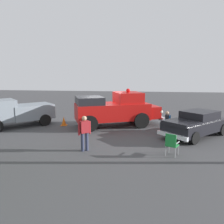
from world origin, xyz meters
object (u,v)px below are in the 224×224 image
at_px(classic_hot_rod, 196,124).
at_px(lawn_chair_near_truck, 168,122).
at_px(vintage_fire_truck, 115,109).
at_px(spectator_standing, 84,131).
at_px(spectator_seated, 166,120).
at_px(traffic_cone, 64,121).
at_px(lawn_chair_by_car, 171,143).
at_px(parked_pickup, 17,112).

bearing_deg(classic_hot_rod, lawn_chair_near_truck, 149.46).
distance_m(vintage_fire_truck, spectator_standing, 5.29).
xyz_separation_m(classic_hot_rod, spectator_seated, (-1.63, 0.92, -0.05)).
bearing_deg(traffic_cone, lawn_chair_near_truck, -5.75).
height_order(vintage_fire_truck, lawn_chair_by_car, vintage_fire_truck).
xyz_separation_m(vintage_fire_truck, traffic_cone, (-3.60, -0.29, -0.89)).
relative_size(lawn_chair_by_car, traffic_cone, 1.61).
relative_size(vintage_fire_truck, lawn_chair_near_truck, 6.20).
relative_size(vintage_fire_truck, parked_pickup, 1.35).
bearing_deg(classic_hot_rod, traffic_cone, 169.42).
xyz_separation_m(parked_pickup, traffic_cone, (3.06, 0.72, -0.68)).
height_order(vintage_fire_truck, traffic_cone, vintage_fire_truck).
xyz_separation_m(lawn_chair_near_truck, traffic_cone, (-7.03, 0.71, -0.28)).
bearing_deg(parked_pickup, spectator_seated, 0.28).
relative_size(lawn_chair_near_truck, traffic_cone, 1.61).
distance_m(parked_pickup, spectator_standing, 7.23).
height_order(vintage_fire_truck, parked_pickup, vintage_fire_truck).
relative_size(spectator_seated, traffic_cone, 2.03).
bearing_deg(classic_hot_rod, spectator_standing, -149.70).
height_order(lawn_chair_near_truck, spectator_seated, spectator_seated).
bearing_deg(vintage_fire_truck, traffic_cone, -175.43).
height_order(vintage_fire_truck, spectator_seated, vintage_fire_truck).
height_order(lawn_chair_by_car, traffic_cone, lawn_chair_by_car).
bearing_deg(lawn_chair_near_truck, traffic_cone, 174.25).
bearing_deg(spectator_standing, traffic_cone, 119.63).
xyz_separation_m(vintage_fire_truck, lawn_chair_by_car, (3.18, -5.36, -0.61)).
xyz_separation_m(classic_hot_rod, parked_pickup, (-11.60, 0.87, 0.24)).
bearing_deg(parked_pickup, traffic_cone, 13.24).
bearing_deg(lawn_chair_near_truck, parked_pickup, -179.93).
bearing_deg(vintage_fire_truck, spectator_seated, -16.17).
bearing_deg(spectator_seated, classic_hot_rod, -29.54).
bearing_deg(vintage_fire_truck, lawn_chair_near_truck, -16.17).
distance_m(spectator_standing, traffic_cone, 5.72).
relative_size(classic_hot_rod, parked_pickup, 0.94).
relative_size(classic_hot_rod, lawn_chair_by_car, 4.31).
distance_m(lawn_chair_by_car, traffic_cone, 8.47).
xyz_separation_m(classic_hot_rod, spectator_standing, (-5.73, -3.35, 0.22)).
bearing_deg(classic_hot_rod, parked_pickup, 175.69).
relative_size(classic_hot_rod, lawn_chair_near_truck, 4.31).
bearing_deg(vintage_fire_truck, parked_pickup, -171.40).
height_order(parked_pickup, spectator_standing, parked_pickup).
bearing_deg(lawn_chair_by_car, vintage_fire_truck, 120.63).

